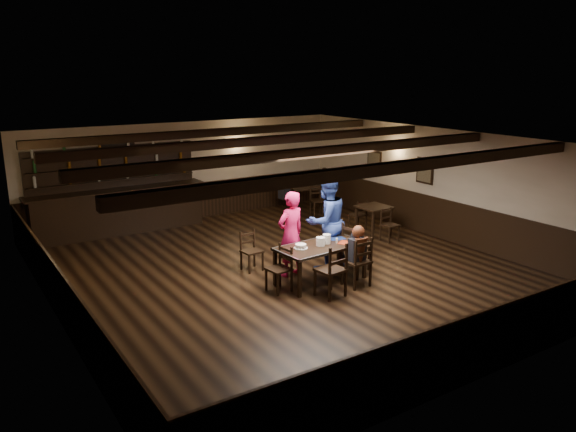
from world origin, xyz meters
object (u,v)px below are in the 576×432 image
cake (301,246)px  bar_counter (118,205)px  woman_pink (291,234)px  man_blue (326,222)px  chair_near_left (334,267)px  dining_table (321,248)px  chair_near_right (360,258)px

cake → bar_counter: bar_counter is taller
woman_pink → man_blue: (0.88, -0.01, 0.13)m
chair_near_left → cake: 0.87m
dining_table → chair_near_right: bearing=-54.9°
chair_near_right → woman_pink: woman_pink is taller
woman_pink → dining_table: bearing=107.0°
cake → dining_table: bearing=-6.5°
man_blue → woman_pink: bearing=-3.9°
dining_table → bar_counter: bearing=112.2°
man_blue → chair_near_left: bearing=55.4°
chair_near_left → bar_counter: bar_counter is taller
bar_counter → man_blue: bearing=-60.1°
woman_pink → cake: 0.60m
chair_near_left → cake: chair_near_left is taller
man_blue → bar_counter: bearing=-63.1°
dining_table → cake: bearing=173.5°
man_blue → dining_table: bearing=43.4°
man_blue → cake: (-1.02, -0.56, -0.21)m
woman_pink → man_blue: man_blue is taller
chair_near_right → dining_table: bearing=125.1°
bar_counter → woman_pink: bearing=-68.2°
cake → bar_counter: 5.86m
cake → bar_counter: size_ratio=0.06×
cake → man_blue: bearing=28.7°
cake → bar_counter: (-1.85, 5.56, -0.06)m
woman_pink → bar_counter: bar_counter is taller
bar_counter → chair_near_left: bearing=-72.5°
woman_pink → man_blue: 0.89m
dining_table → man_blue: bearing=46.3°
dining_table → chair_near_right: (0.45, -0.64, -0.11)m
cake → bar_counter: bearing=108.4°
chair_near_right → bar_counter: bar_counter is taller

